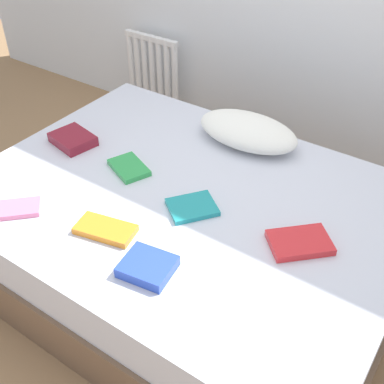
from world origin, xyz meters
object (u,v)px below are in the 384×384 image
Objects in this scene: radiator at (153,70)px; textbook_pink at (18,209)px; textbook_orange at (106,229)px; textbook_teal at (192,207)px; textbook_maroon at (73,139)px; bed at (186,235)px; pillow at (248,131)px; textbook_blue at (148,267)px; textbook_red at (300,242)px; textbook_green at (128,168)px.

radiator is 2.69× the size of textbook_pink.
textbook_teal is (0.21, 0.32, -0.00)m from textbook_orange.
textbook_orange is 0.74m from textbook_maroon.
radiator reaches higher than textbook_orange.
bed is 0.49m from textbook_orange.
textbook_maroon is (0.41, -1.18, 0.15)m from radiator.
textbook_blue is at bearing -82.13° from pillow.
pillow reaches higher than radiator.
textbook_maroon is (-1.30, 0.03, 0.01)m from textbook_red.
pillow is at bearing 68.81° from textbook_orange.
pillow reaches higher than textbook_pink.
textbook_blue is 0.67m from textbook_green.
textbook_teal is (-0.48, -0.06, -0.00)m from textbook_red.
radiator is 2.68× the size of textbook_blue.
textbook_blue reaches higher than textbook_pink.
radiator is 2.10m from textbook_red.
textbook_red is 1.19× the size of textbook_teal.
textbook_maroon is (-0.40, 0.02, 0.01)m from textbook_green.
radiator is at bearing 150.42° from pillow.
textbook_red is 0.61m from textbook_blue.
textbook_orange is (-0.28, 0.07, -0.01)m from textbook_blue.
textbook_red is 1.21m from textbook_pink.
textbook_red reaches higher than textbook_orange.
bed is 0.63m from textbook_red.
textbook_blue is (0.15, -0.47, 0.28)m from bed.
radiator reaches higher than bed.
textbook_maroon is at bearing -144.84° from pillow.
bed is at bearing -91.28° from pillow.
textbook_orange is at bearing 157.11° from textbook_blue.
textbook_pink is at bearing -57.81° from textbook_maroon.
textbook_blue is at bearing -52.14° from radiator.
textbook_pink is at bearing 162.31° from textbook_teal.
textbook_blue is 0.29m from textbook_orange.
textbook_teal is 0.82m from textbook_maroon.
bed is 3.88× the size of radiator.
textbook_maroon is (-0.61, 0.41, 0.01)m from textbook_orange.
bed is 9.15× the size of textbook_maroon.
pillow is 2.21× the size of textbook_orange.
pillow is at bearing 46.94° from textbook_maroon.
textbook_orange is at bearing -22.49° from textbook_maroon.
textbook_teal is (-0.07, 0.39, -0.01)m from textbook_blue.
textbook_green is at bearing -56.19° from radiator.
textbook_red is at bearing -20.49° from textbook_pink.
bed is at bearing 23.79° from textbook_green.
textbook_red is at bearing -45.10° from pillow.
radiator is at bearing 120.86° from textbook_maroon.
textbook_maroon is (-0.73, 0.02, 0.28)m from bed.
pillow is at bearing -29.58° from radiator.
bed is 9.84× the size of textbook_teal.
textbook_orange is at bearing 164.34° from textbook_red.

